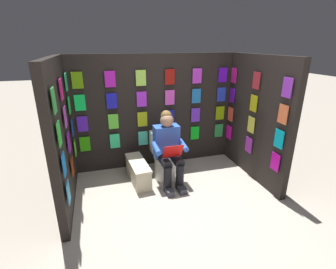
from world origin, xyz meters
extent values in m
plane|color=#B2A899|center=(0.00, 0.00, 0.00)|extent=(30.00, 30.00, 0.00)
cube|color=black|center=(0.00, -1.74, 1.01)|extent=(2.98, 0.10, 2.01)
cube|color=#2DA30A|center=(1.26, -1.65, 0.55)|extent=(0.17, 0.01, 0.26)
cube|color=#2EE88A|center=(0.75, -1.65, 0.55)|extent=(0.17, 0.01, 0.26)
cube|color=#46D9BC|center=(0.25, -1.65, 0.55)|extent=(0.17, 0.01, 0.26)
cube|color=#32CD7B|center=(-0.25, -1.65, 0.55)|extent=(0.17, 0.01, 0.26)
cube|color=#0AC41C|center=(-0.75, -1.65, 0.55)|extent=(0.17, 0.01, 0.26)
cube|color=#258D3E|center=(-1.26, -1.65, 0.55)|extent=(0.17, 0.01, 0.26)
cube|color=#521CC2|center=(1.26, -1.65, 0.91)|extent=(0.17, 0.01, 0.26)
cube|color=#5FDE36|center=(0.75, -1.65, 0.91)|extent=(0.17, 0.01, 0.26)
cube|color=#AFC115|center=(0.25, -1.65, 0.91)|extent=(0.17, 0.01, 0.26)
cube|color=#131A92|center=(-0.25, -1.65, 0.91)|extent=(0.17, 0.01, 0.26)
cube|color=#6F2FEB|center=(-0.75, -1.65, 0.91)|extent=(0.17, 0.01, 0.26)
cube|color=#7FA60B|center=(-1.26, -1.65, 0.91)|extent=(0.17, 0.01, 0.26)
cube|color=#0EDB51|center=(1.26, -1.65, 1.27)|extent=(0.17, 0.01, 0.26)
cube|color=#1817C2|center=(0.75, -1.65, 1.27)|extent=(0.17, 0.01, 0.26)
cube|color=#B12CE5|center=(0.25, -1.65, 1.27)|extent=(0.17, 0.01, 0.26)
cube|color=#E447C7|center=(-0.25, -1.65, 1.27)|extent=(0.17, 0.01, 0.26)
cube|color=blue|center=(-0.75, -1.65, 1.27)|extent=(0.17, 0.01, 0.26)
cube|color=#233AC6|center=(-1.26, -1.65, 1.27)|extent=(0.17, 0.01, 0.26)
cube|color=#5C8C0C|center=(1.26, -1.65, 1.62)|extent=(0.17, 0.01, 0.26)
cube|color=#B818BC|center=(0.75, -1.65, 1.62)|extent=(0.17, 0.01, 0.26)
cube|color=#A5E04B|center=(0.25, -1.65, 1.62)|extent=(0.17, 0.01, 0.26)
cube|color=maroon|center=(-0.25, -1.65, 1.62)|extent=(0.17, 0.01, 0.26)
cube|color=#C435E0|center=(-0.75, -1.65, 1.62)|extent=(0.17, 0.01, 0.26)
cube|color=#5D11D5|center=(-1.26, -1.65, 1.62)|extent=(0.17, 0.01, 0.26)
cube|color=black|center=(-1.49, -0.84, 1.01)|extent=(0.10, 1.69, 2.01)
cube|color=#F00DB2|center=(-1.41, -1.52, 0.55)|extent=(0.01, 0.17, 0.26)
cube|color=purple|center=(-1.41, -0.84, 0.55)|extent=(0.01, 0.17, 0.26)
cube|color=#B90A9A|center=(-1.41, -0.17, 0.55)|extent=(0.01, 0.17, 0.26)
cube|color=#E14A3B|center=(-1.41, -1.52, 0.91)|extent=(0.01, 0.17, 0.26)
cube|color=gold|center=(-1.41, -0.84, 0.91)|extent=(0.01, 0.17, 0.26)
cube|color=#0AA6C5|center=(-1.41, -0.17, 0.91)|extent=(0.01, 0.17, 0.26)
cube|color=#55108E|center=(-1.41, -1.52, 1.27)|extent=(0.01, 0.17, 0.26)
cube|color=#AFA913|center=(-1.41, -0.84, 1.27)|extent=(0.01, 0.17, 0.26)
cube|color=orange|center=(-1.41, -0.17, 1.27)|extent=(0.01, 0.17, 0.26)
cube|color=#B21870|center=(-1.41, -1.52, 1.62)|extent=(0.01, 0.17, 0.26)
cube|color=#A42730|center=(-1.41, -0.84, 1.62)|extent=(0.01, 0.17, 0.26)
cube|color=purple|center=(-1.41, -0.17, 1.62)|extent=(0.01, 0.17, 0.26)
cube|color=black|center=(1.49, -0.84, 1.01)|extent=(0.10, 1.69, 2.01)
cube|color=#32A2E4|center=(1.41, -0.17, 0.55)|extent=(0.01, 0.17, 0.26)
cube|color=#962C0C|center=(1.41, -0.84, 0.55)|extent=(0.01, 0.17, 0.26)
cube|color=#5ACA2A|center=(1.41, -1.52, 0.55)|extent=(0.01, 0.17, 0.26)
cube|color=#1A7FE9|center=(1.41, -0.17, 0.91)|extent=(0.01, 0.17, 0.26)
cube|color=purple|center=(1.41, -0.84, 0.91)|extent=(0.01, 0.17, 0.26)
cube|color=#153DA5|center=(1.41, -1.52, 0.91)|extent=(0.01, 0.17, 0.26)
cube|color=green|center=(1.41, -0.17, 1.27)|extent=(0.01, 0.17, 0.26)
cube|color=#B741C5|center=(1.41, -0.84, 1.27)|extent=(0.01, 0.17, 0.26)
cube|color=#19DA3D|center=(1.41, -1.52, 1.27)|extent=(0.01, 0.17, 0.26)
cube|color=green|center=(1.41, -0.17, 1.62)|extent=(0.01, 0.17, 0.26)
cube|color=#E71587|center=(1.41, -0.84, 1.62)|extent=(0.01, 0.17, 0.26)
cube|color=#26DD7A|center=(1.41, -1.52, 1.62)|extent=(0.01, 0.17, 0.26)
cylinder|color=white|center=(-0.02, -1.11, 0.20)|extent=(0.38, 0.38, 0.40)
cylinder|color=white|center=(-0.02, -1.11, 0.41)|extent=(0.41, 0.41, 0.02)
cube|color=white|center=(-0.01, -1.37, 0.58)|extent=(0.39, 0.19, 0.36)
cylinder|color=white|center=(-0.02, -1.28, 0.58)|extent=(0.39, 0.08, 0.39)
cube|color=blue|center=(-0.02, -1.08, 0.68)|extent=(0.41, 0.23, 0.52)
sphere|color=tan|center=(-0.02, -1.05, 1.04)|extent=(0.21, 0.21, 0.21)
sphere|color=olive|center=(-0.02, -1.08, 1.11)|extent=(0.17, 0.17, 0.17)
cylinder|color=black|center=(-0.13, -0.88, 0.44)|extent=(0.16, 0.40, 0.15)
cylinder|color=black|center=(0.07, -0.87, 0.44)|extent=(0.16, 0.40, 0.15)
cylinder|color=black|center=(-0.14, -0.70, 0.21)|extent=(0.12, 0.12, 0.42)
cylinder|color=black|center=(0.06, -0.69, 0.21)|extent=(0.12, 0.12, 0.42)
cube|color=#33333D|center=(-0.14, -0.64, 0.04)|extent=(0.12, 0.26, 0.09)
cube|color=#33333D|center=(0.06, -0.63, 0.04)|extent=(0.12, 0.26, 0.09)
cylinder|color=blue|center=(-0.25, -0.90, 0.66)|extent=(0.09, 0.31, 0.13)
cylinder|color=blue|center=(0.19, -0.89, 0.66)|extent=(0.09, 0.31, 0.13)
cube|color=red|center=(-0.03, -0.74, 0.64)|extent=(0.30, 0.14, 0.23)
cube|color=beige|center=(0.45, -1.12, 0.16)|extent=(0.31, 0.79, 0.32)
cube|color=beige|center=(0.45, -1.12, 0.34)|extent=(0.33, 0.82, 0.03)
camera|label=1|loc=(0.99, 2.53, 2.17)|focal=26.73mm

